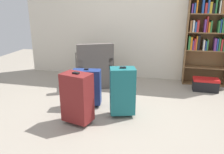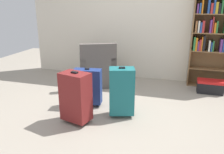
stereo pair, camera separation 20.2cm
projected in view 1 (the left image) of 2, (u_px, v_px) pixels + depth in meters
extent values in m
plane|color=#9E9384|center=(113.00, 115.00, 3.59)|extent=(8.76, 8.76, 0.00)
cube|color=beige|center=(134.00, 19.00, 5.07)|extent=(5.00, 0.10, 2.60)
cube|color=brown|center=(186.00, 41.00, 4.77)|extent=(0.02, 0.27, 1.78)
cube|color=brown|center=(207.00, 41.00, 4.79)|extent=(0.84, 0.02, 1.78)
cube|color=brown|center=(202.00, 83.00, 4.95)|extent=(0.80, 0.25, 0.02)
cube|color=brown|center=(204.00, 67.00, 4.84)|extent=(0.80, 0.25, 0.02)
cube|color=brown|center=(207.00, 50.00, 4.73)|extent=(0.80, 0.25, 0.02)
cube|color=brown|center=(209.00, 32.00, 4.62)|extent=(0.80, 0.25, 0.02)
cube|color=brown|center=(211.00, 14.00, 4.51)|extent=(0.80, 0.25, 0.02)
cube|color=#2D7238|center=(189.00, 43.00, 4.74)|extent=(0.04, 0.21, 0.27)
cube|color=orange|center=(191.00, 43.00, 4.72)|extent=(0.04, 0.17, 0.25)
cube|color=#66337F|center=(193.00, 45.00, 4.73)|extent=(0.02, 0.19, 0.19)
cube|color=#B22D2D|center=(195.00, 44.00, 4.72)|extent=(0.04, 0.20, 0.22)
cube|color=orange|center=(196.00, 43.00, 4.72)|extent=(0.02, 0.22, 0.28)
cube|color=black|center=(198.00, 42.00, 4.68)|extent=(0.04, 0.16, 0.29)
cube|color=silver|center=(203.00, 45.00, 4.70)|extent=(0.03, 0.22, 0.21)
cube|color=#264C99|center=(206.00, 45.00, 4.67)|extent=(0.02, 0.18, 0.18)
cube|color=#2D7238|center=(207.00, 45.00, 4.68)|extent=(0.02, 0.22, 0.20)
cube|color=#66337F|center=(215.00, 44.00, 4.64)|extent=(0.04, 0.20, 0.24)
cube|color=#264C99|center=(217.00, 44.00, 4.63)|extent=(0.02, 0.19, 0.24)
cube|color=#2D7238|center=(219.00, 44.00, 4.63)|extent=(0.03, 0.22, 0.24)
cube|color=#B22D2D|center=(221.00, 45.00, 4.62)|extent=(0.03, 0.22, 0.23)
cube|color=#2D7238|center=(224.00, 43.00, 4.58)|extent=(0.04, 0.17, 0.30)
cube|color=brown|center=(191.00, 26.00, 4.64)|extent=(0.04, 0.20, 0.22)
cube|color=silver|center=(193.00, 26.00, 4.63)|extent=(0.03, 0.22, 0.22)
cube|color=#264C99|center=(195.00, 27.00, 4.62)|extent=(0.03, 0.20, 0.19)
cube|color=#B22D2D|center=(198.00, 26.00, 4.61)|extent=(0.04, 0.21, 0.22)
cube|color=#66337F|center=(205.00, 26.00, 4.56)|extent=(0.03, 0.15, 0.25)
cube|color=#B22D2D|center=(207.00, 24.00, 4.56)|extent=(0.02, 0.20, 0.30)
cube|color=orange|center=(209.00, 27.00, 4.57)|extent=(0.03, 0.19, 0.19)
cube|color=#2D7238|center=(211.00, 26.00, 4.54)|extent=(0.03, 0.17, 0.22)
cube|color=#2D7238|center=(218.00, 26.00, 4.51)|extent=(0.03, 0.18, 0.22)
cube|color=#264C99|center=(220.00, 26.00, 4.50)|extent=(0.02, 0.16, 0.25)
cube|color=#2D7238|center=(223.00, 25.00, 4.49)|extent=(0.04, 0.18, 0.28)
cube|color=#66337F|center=(192.00, 8.00, 4.52)|extent=(0.03, 0.16, 0.18)
cube|color=#264C99|center=(195.00, 8.00, 4.53)|extent=(0.03, 0.21, 0.19)
cube|color=orange|center=(197.00, 6.00, 4.48)|extent=(0.03, 0.15, 0.27)
cube|color=#264C99|center=(203.00, 6.00, 4.48)|extent=(0.04, 0.19, 0.27)
cube|color=#B22D2D|center=(206.00, 8.00, 4.48)|extent=(0.04, 0.20, 0.19)
cube|color=#264C99|center=(208.00, 6.00, 4.44)|extent=(0.03, 0.15, 0.27)
cube|color=gold|center=(211.00, 8.00, 4.44)|extent=(0.04, 0.15, 0.21)
cube|color=black|center=(213.00, 8.00, 4.45)|extent=(0.04, 0.20, 0.18)
cube|color=#2D7238|center=(216.00, 5.00, 4.43)|extent=(0.03, 0.20, 0.30)
cube|color=silver|center=(220.00, 7.00, 4.40)|extent=(0.02, 0.16, 0.23)
cube|color=brown|center=(222.00, 6.00, 4.41)|extent=(0.04, 0.22, 0.27)
cube|color=#59514C|center=(94.00, 75.00, 4.88)|extent=(0.93, 0.93, 0.40)
cube|color=gray|center=(94.00, 64.00, 4.81)|extent=(0.70, 0.74, 0.08)
cube|color=#59514C|center=(95.00, 57.00, 4.47)|extent=(0.68, 0.41, 0.50)
cube|color=#59514C|center=(108.00, 60.00, 4.84)|extent=(0.39, 0.68, 0.22)
cube|color=#59514C|center=(79.00, 61.00, 4.73)|extent=(0.39, 0.68, 0.22)
cylinder|color=#1959A5|center=(117.00, 87.00, 4.65)|extent=(0.08, 0.08, 0.10)
torus|color=#1959A5|center=(120.00, 87.00, 4.64)|extent=(0.06, 0.01, 0.06)
cube|color=black|center=(205.00, 85.00, 4.53)|extent=(0.47, 0.24, 0.22)
cube|color=red|center=(206.00, 80.00, 4.50)|extent=(0.48, 0.25, 0.05)
cube|color=#19666B|center=(122.00, 91.00, 3.46)|extent=(0.42, 0.34, 0.70)
cube|color=black|center=(123.00, 68.00, 3.35)|extent=(0.10, 0.07, 0.02)
cylinder|color=black|center=(114.00, 114.00, 3.56)|extent=(0.06, 0.06, 0.05)
cylinder|color=black|center=(130.00, 113.00, 3.58)|extent=(0.06, 0.06, 0.05)
cube|color=navy|center=(87.00, 87.00, 3.80)|extent=(0.47, 0.25, 0.57)
cube|color=black|center=(86.00, 69.00, 3.71)|extent=(0.07, 0.05, 0.02)
cylinder|color=black|center=(78.00, 104.00, 3.91)|extent=(0.06, 0.06, 0.05)
cylinder|color=black|center=(97.00, 105.00, 3.88)|extent=(0.06, 0.06, 0.05)
cube|color=maroon|center=(77.00, 97.00, 3.23)|extent=(0.45, 0.35, 0.69)
cube|color=black|center=(76.00, 73.00, 3.13)|extent=(0.10, 0.07, 0.02)
cylinder|color=black|center=(70.00, 119.00, 3.41)|extent=(0.06, 0.06, 0.05)
cylinder|color=black|center=(86.00, 123.00, 3.28)|extent=(0.06, 0.06, 0.05)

